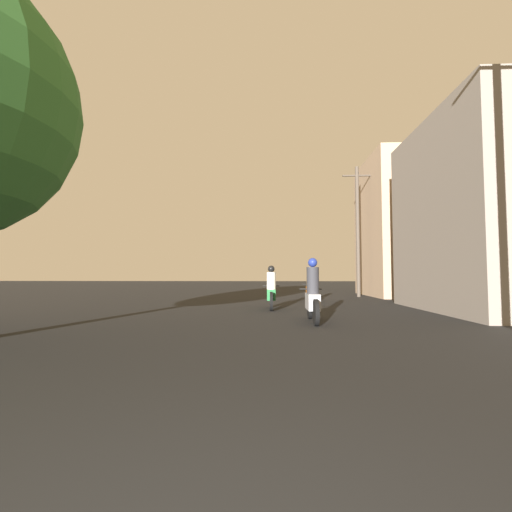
# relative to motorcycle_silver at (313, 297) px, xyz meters

# --- Properties ---
(motorcycle_silver) EXTENTS (0.60, 1.97, 1.67)m
(motorcycle_silver) POSITION_rel_motorcycle_silver_xyz_m (0.00, 0.00, 0.00)
(motorcycle_silver) COLOR black
(motorcycle_silver) RESTS_ON ground_plane
(motorcycle_green) EXTENTS (0.60, 1.95, 1.56)m
(motorcycle_green) POSITION_rel_motorcycle_silver_xyz_m (-1.07, 3.31, -0.04)
(motorcycle_green) COLOR black
(motorcycle_green) RESTS_ON ground_plane
(motorcycle_orange) EXTENTS (0.60, 2.13, 1.58)m
(motorcycle_orange) POSITION_rel_motorcycle_silver_xyz_m (0.68, 6.54, -0.02)
(motorcycle_orange) COLOR black
(motorcycle_orange) RESTS_ON ground_plane
(building_right_near) EXTENTS (4.88, 6.36, 6.53)m
(building_right_near) POSITION_rel_motorcycle_silver_xyz_m (6.62, 2.71, 2.61)
(building_right_near) COLOR gray
(building_right_near) RESTS_ON ground_plane
(building_right_far) EXTENTS (5.54, 5.61, 7.91)m
(building_right_far) POSITION_rel_motorcycle_silver_xyz_m (7.26, 10.99, 3.29)
(building_right_far) COLOR tan
(building_right_far) RESTS_ON ground_plane
(utility_pole_far) EXTENTS (1.60, 0.20, 7.26)m
(utility_pole_far) POSITION_rel_motorcycle_silver_xyz_m (3.74, 10.04, 3.13)
(utility_pole_far) COLOR #4C4238
(utility_pole_far) RESTS_ON ground_plane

